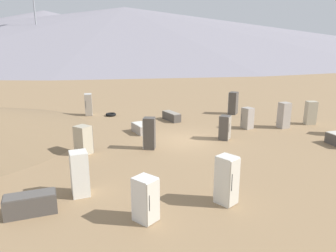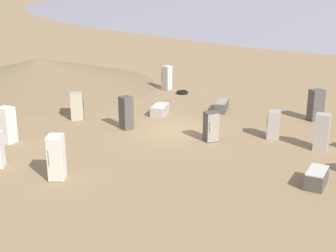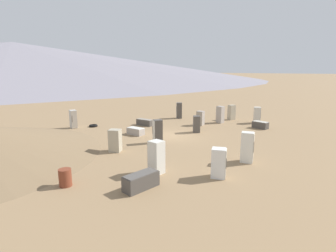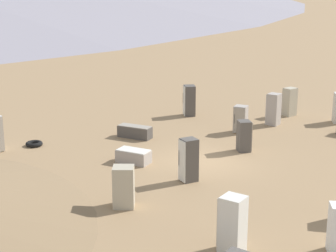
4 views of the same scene
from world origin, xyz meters
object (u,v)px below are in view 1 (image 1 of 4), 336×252
Objects in this scene: discarded_fridge_0 at (141,128)px; discarded_fridge_1 at (172,116)px; discarded_fridge_11 at (31,204)px; discarded_fridge_3 at (247,118)px; discarded_fridge_15 at (146,199)px; discarded_fridge_2 at (227,180)px; discarded_fridge_14 at (88,105)px; discarded_fridge_8 at (83,140)px; discarded_fridge_12 at (225,128)px; discarded_fridge_4 at (149,133)px; discarded_fridge_6 at (284,115)px; discarded_fridge_10 at (233,103)px; discarded_fridge_5 at (310,113)px; scrap_tire at (111,114)px; power_pylon_0 at (37,32)px; discarded_fridge_7 at (80,174)px.

discarded_fridge_1 is at bearing 29.46° from discarded_fridge_0.
discarded_fridge_11 is (12.18, -8.60, 0.06)m from discarded_fridge_1.
discarded_fridge_3 is 13.65m from discarded_fridge_15.
discarded_fridge_0 is at bearing 142.64° from discarded_fridge_11.
discarded_fridge_14 is at bearing -103.54° from discarded_fridge_2.
discarded_fridge_8 reaches higher than discarded_fridge_12.
discarded_fridge_4 reaches higher than discarded_fridge_6.
discarded_fridge_10 is 0.99× the size of discarded_fridge_11.
discarded_fridge_3 is at bearing -20.63° from discarded_fridge_0.
discarded_fridge_15 is at bearing -133.39° from discarded_fridge_5.
discarded_fridge_12 is at bearing 133.66° from discarded_fridge_14.
discarded_fridge_8 is 1.03× the size of discarded_fridge_12.
discarded_fridge_11 is 15.82m from discarded_fridge_14.
scrap_tire is at bearing 160.78° from discarded_fridge_14.
discarded_fridge_6 reaches higher than discarded_fridge_1.
discarded_fridge_1 is at bearing 11.06° from power_pylon_0.
power_pylon_0 is 113.31m from discarded_fridge_1.
discarded_fridge_5 is 17.27m from discarded_fridge_14.
discarded_fridge_12 is at bearing -44.77° from discarded_fridge_0.
power_pylon_0 is at bearing 146.34° from discarded_fridge_8.
scrap_tire is at bearing 132.19° from discarded_fridge_1.
scrap_tire is (0.67, 1.73, -0.79)m from discarded_fridge_14.
discarded_fridge_6 reaches higher than scrap_tire.
discarded_fridge_7 is (-2.13, -5.40, -0.03)m from discarded_fridge_2.
discarded_fridge_1 reaches higher than discarded_fridge_0.
discarded_fridge_4 is (6.16, -3.01, 0.60)m from discarded_fridge_1.
discarded_fridge_14 reaches higher than discarded_fridge_12.
discarded_fridge_12 is 1.79× the size of scrap_tire.
discarded_fridge_6 is 1.15× the size of discarded_fridge_8.
power_pylon_0 is at bearing 84.81° from discarded_fridge_0.
power_pylon_0 is at bearing -4.99° from discarded_fridge_3.
power_pylon_0 reaches higher than discarded_fridge_15.
discarded_fridge_3 is 0.94× the size of discarded_fridge_8.
discarded_fridge_0 is at bearing 9.38° from power_pylon_0.
power_pylon_0 is 119.05m from discarded_fridge_5.
discarded_fridge_15 is at bearing 0.70° from discarded_fridge_12.
power_pylon_0 reaches higher than discarded_fridge_5.
discarded_fridge_1 is at bearing 138.72° from discarded_fridge_11.
discarded_fridge_15 is at bearing -124.50° from discarded_fridge_1.
discarded_fridge_1 is 5.68m from discarded_fridge_10.
discarded_fridge_14 is at bearing -111.13° from scrap_tire.
discarded_fridge_7 is (7.02, -13.96, 0.02)m from discarded_fridge_6.
discarded_fridge_1 is at bearing 140.72° from discarded_fridge_10.
scrap_tire is at bearing 9.07° from power_pylon_0.
discarded_fridge_8 is 9.13m from scrap_tire.
discarded_fridge_4 is 12.83m from discarded_fridge_5.
discarded_fridge_12 is (5.60, 1.93, 0.44)m from discarded_fridge_1.
discarded_fridge_1 is at bearing 143.30° from discarded_fridge_6.
discarded_fridge_0 is 9.26m from discarded_fridge_10.
discarded_fridge_15 is at bearing -56.85° from discarded_fridge_7.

